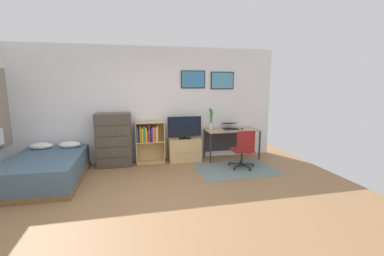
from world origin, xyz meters
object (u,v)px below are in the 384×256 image
at_px(tv_stand, 185,150).
at_px(computer_mouse, 242,129).
at_px(television, 185,128).
at_px(desk, 231,134).
at_px(laptop, 230,126).
at_px(bookshelf, 149,138).
at_px(bamboo_vase, 211,119).
at_px(bed, 46,169).
at_px(dresser, 114,140).
at_px(office_chair, 244,148).

distance_m(tv_stand, computer_mouse, 1.50).
relative_size(television, desk, 0.62).
bearing_deg(laptop, bookshelf, -179.67).
relative_size(bookshelf, bamboo_vase, 1.88).
height_order(bed, computer_mouse, computer_mouse).
xyz_separation_m(bookshelf, television, (0.84, -0.07, 0.23)).
xyz_separation_m(computer_mouse, bamboo_vase, (-0.74, 0.21, 0.24)).
bearing_deg(bed, tv_stand, 15.66).
height_order(dresser, laptop, dresser).
relative_size(tv_stand, laptop, 1.93).
distance_m(television, bamboo_vase, 0.71).
bearing_deg(computer_mouse, tv_stand, 174.69).
height_order(television, office_chair, television).
distance_m(dresser, television, 1.63).
bearing_deg(bamboo_vase, office_chair, -64.33).
height_order(dresser, television, dresser).
relative_size(bookshelf, television, 1.20).
bearing_deg(laptop, computer_mouse, -25.33).
relative_size(desk, computer_mouse, 12.55).
height_order(tv_stand, television, television).
distance_m(tv_stand, television, 0.54).
bearing_deg(television, office_chair, -36.81).
xyz_separation_m(laptop, computer_mouse, (0.26, -0.13, -0.05)).
height_order(desk, computer_mouse, computer_mouse).
height_order(tv_stand, bamboo_vase, bamboo_vase).
bearing_deg(computer_mouse, television, 175.58).
bearing_deg(dresser, bookshelf, 4.34).
distance_m(dresser, tv_stand, 1.65).
xyz_separation_m(television, bamboo_vase, (0.68, 0.10, 0.18)).
bearing_deg(office_chair, television, 144.91).
bearing_deg(laptop, dresser, -178.11).
height_order(tv_stand, computer_mouse, computer_mouse).
relative_size(bookshelf, desk, 0.74).
height_order(dresser, tv_stand, dresser).
height_order(bed, tv_stand, bed).
relative_size(bookshelf, laptop, 2.45).
distance_m(tv_stand, desk, 1.22).
distance_m(bed, dresser, 1.46).
bearing_deg(tv_stand, laptop, 0.06).
bearing_deg(television, tv_stand, 90.00).
relative_size(desk, laptop, 3.30).
xyz_separation_m(dresser, television, (1.62, -0.01, 0.21)).
distance_m(desk, laptop, 0.20).
relative_size(television, computer_mouse, 7.75).
bearing_deg(dresser, television, -0.26).
xyz_separation_m(tv_stand, bamboo_vase, (0.68, 0.08, 0.72)).
bearing_deg(dresser, tv_stand, 0.53).
bearing_deg(laptop, bed, -167.64).
distance_m(dresser, bamboo_vase, 2.34).
distance_m(desk, office_chair, 0.88).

